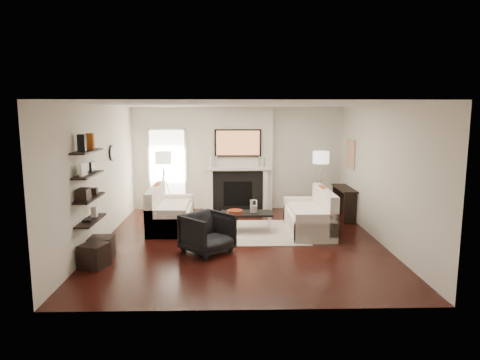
{
  "coord_description": "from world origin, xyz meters",
  "views": [
    {
      "loc": [
        -0.22,
        -8.24,
        2.54
      ],
      "look_at": [
        0.0,
        0.6,
        1.15
      ],
      "focal_mm": 32.0,
      "sensor_mm": 36.0,
      "label": 1
    }
  ],
  "objects_px": {
    "loveseat_left_base": "(171,218)",
    "ottoman_near": "(101,248)",
    "armchair": "(207,231)",
    "lamp_left_shade": "(163,158)",
    "loveseat_right_base": "(308,222)",
    "lamp_right_shade": "(321,157)",
    "coffee_table": "(247,213)"
  },
  "relations": [
    {
      "from": "loveseat_left_base",
      "to": "coffee_table",
      "type": "relative_size",
      "value": 1.64
    },
    {
      "from": "armchair",
      "to": "ottoman_near",
      "type": "xyz_separation_m",
      "value": [
        -1.84,
        -0.33,
        -0.2
      ]
    },
    {
      "from": "loveseat_left_base",
      "to": "loveseat_right_base",
      "type": "xyz_separation_m",
      "value": [
        3.01,
        -0.42,
        0.0
      ]
    },
    {
      "from": "loveseat_left_base",
      "to": "armchair",
      "type": "relative_size",
      "value": 2.25
    },
    {
      "from": "loveseat_left_base",
      "to": "lamp_right_shade",
      "type": "relative_size",
      "value": 4.5
    },
    {
      "from": "ottoman_near",
      "to": "coffee_table",
      "type": "bearing_deg",
      "value": 33.2
    },
    {
      "from": "loveseat_left_base",
      "to": "ottoman_near",
      "type": "bearing_deg",
      "value": -114.46
    },
    {
      "from": "loveseat_right_base",
      "to": "lamp_right_shade",
      "type": "bearing_deg",
      "value": 70.04
    },
    {
      "from": "coffee_table",
      "to": "lamp_left_shade",
      "type": "relative_size",
      "value": 2.75
    },
    {
      "from": "loveseat_right_base",
      "to": "armchair",
      "type": "relative_size",
      "value": 2.25
    },
    {
      "from": "loveseat_left_base",
      "to": "ottoman_near",
      "type": "xyz_separation_m",
      "value": [
        -0.94,
        -2.07,
        -0.01
      ]
    },
    {
      "from": "lamp_right_shade",
      "to": "armchair",
      "type": "bearing_deg",
      "value": -132.83
    },
    {
      "from": "lamp_left_shade",
      "to": "lamp_right_shade",
      "type": "bearing_deg",
      "value": -0.59
    },
    {
      "from": "loveseat_left_base",
      "to": "lamp_right_shade",
      "type": "bearing_deg",
      "value": 17.85
    },
    {
      "from": "loveseat_left_base",
      "to": "coffee_table",
      "type": "distance_m",
      "value": 1.72
    },
    {
      "from": "loveseat_right_base",
      "to": "lamp_left_shade",
      "type": "bearing_deg",
      "value": 154.2
    },
    {
      "from": "loveseat_left_base",
      "to": "lamp_left_shade",
      "type": "relative_size",
      "value": 4.5
    },
    {
      "from": "armchair",
      "to": "lamp_left_shade",
      "type": "height_order",
      "value": "lamp_left_shade"
    },
    {
      "from": "coffee_table",
      "to": "ottoman_near",
      "type": "relative_size",
      "value": 2.75
    },
    {
      "from": "loveseat_left_base",
      "to": "lamp_left_shade",
      "type": "height_order",
      "value": "lamp_left_shade"
    },
    {
      "from": "loveseat_right_base",
      "to": "ottoman_near",
      "type": "relative_size",
      "value": 4.5
    },
    {
      "from": "loveseat_right_base",
      "to": "lamp_right_shade",
      "type": "height_order",
      "value": "lamp_right_shade"
    },
    {
      "from": "lamp_left_shade",
      "to": "lamp_right_shade",
      "type": "distance_m",
      "value": 3.9
    },
    {
      "from": "armchair",
      "to": "lamp_right_shade",
      "type": "bearing_deg",
      "value": 2.85
    },
    {
      "from": "armchair",
      "to": "lamp_right_shade",
      "type": "relative_size",
      "value": 2.0
    },
    {
      "from": "lamp_right_shade",
      "to": "ottoman_near",
      "type": "xyz_separation_m",
      "value": [
        -4.52,
        -3.22,
        -1.25
      ]
    },
    {
      "from": "loveseat_right_base",
      "to": "lamp_right_shade",
      "type": "xyz_separation_m",
      "value": [
        0.57,
        1.57,
        1.24
      ]
    },
    {
      "from": "loveseat_right_base",
      "to": "ottoman_near",
      "type": "xyz_separation_m",
      "value": [
        -3.95,
        -1.65,
        -0.01
      ]
    },
    {
      "from": "ottoman_near",
      "to": "lamp_left_shade",
      "type": "bearing_deg",
      "value": 79.23
    },
    {
      "from": "armchair",
      "to": "lamp_left_shade",
      "type": "distance_m",
      "value": 3.34
    },
    {
      "from": "lamp_left_shade",
      "to": "loveseat_left_base",
      "type": "bearing_deg",
      "value": -74.94
    },
    {
      "from": "loveseat_left_base",
      "to": "loveseat_right_base",
      "type": "height_order",
      "value": "same"
    }
  ]
}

